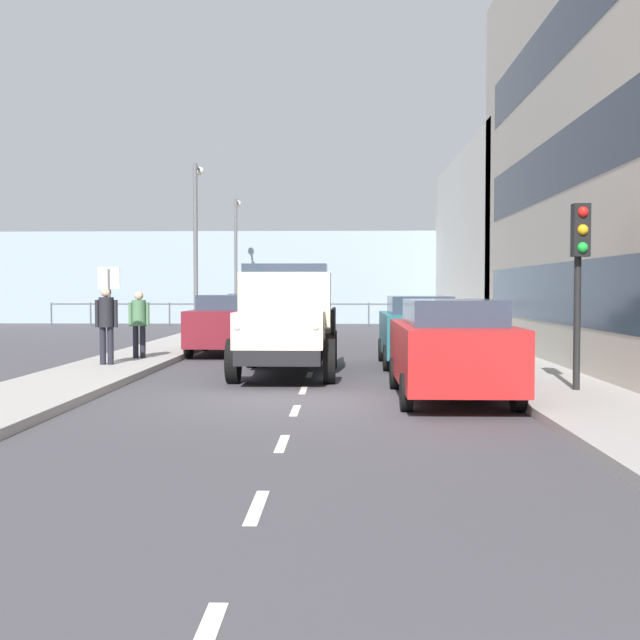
{
  "coord_description": "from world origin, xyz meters",
  "views": [
    {
      "loc": [
        -0.75,
        13.46,
        1.91
      ],
      "look_at": [
        -0.04,
        -10.19,
        0.96
      ],
      "focal_mm": 44.49,
      "sensor_mm": 36.0,
      "label": 1
    }
  ],
  "objects_px": {
    "car_maroon_oppositeside_0": "(228,323)",
    "lamp_post_far": "(236,249)",
    "lamp_post_promenade": "(196,234)",
    "street_sign": "(109,298)",
    "pedestrian_couple_b": "(139,319)",
    "car_red_kerbside_near": "(451,347)",
    "car_white_oppositeside_1": "(253,316)",
    "truck_vintage_cream": "(286,322)",
    "pedestrian_couple_a": "(106,319)",
    "car_teal_kerbside_1": "(418,330)",
    "traffic_light_near": "(580,255)"
  },
  "relations": [
    {
      "from": "car_maroon_oppositeside_0",
      "to": "lamp_post_far",
      "type": "relative_size",
      "value": 0.67
    },
    {
      "from": "lamp_post_promenade",
      "to": "street_sign",
      "type": "xyz_separation_m",
      "value": [
        -0.0,
        10.87,
        -2.23
      ]
    },
    {
      "from": "lamp_post_promenade",
      "to": "pedestrian_couple_b",
      "type": "bearing_deg",
      "value": 91.49
    },
    {
      "from": "car_red_kerbside_near",
      "to": "street_sign",
      "type": "relative_size",
      "value": 1.98
    },
    {
      "from": "car_white_oppositeside_1",
      "to": "street_sign",
      "type": "distance_m",
      "value": 11.33
    },
    {
      "from": "lamp_post_promenade",
      "to": "truck_vintage_cream",
      "type": "bearing_deg",
      "value": 109.34
    },
    {
      "from": "car_maroon_oppositeside_0",
      "to": "pedestrian_couple_a",
      "type": "bearing_deg",
      "value": 65.6
    },
    {
      "from": "car_white_oppositeside_1",
      "to": "car_teal_kerbside_1",
      "type": "bearing_deg",
      "value": 118.15
    },
    {
      "from": "truck_vintage_cream",
      "to": "traffic_light_near",
      "type": "bearing_deg",
      "value": 147.3
    },
    {
      "from": "truck_vintage_cream",
      "to": "pedestrian_couple_a",
      "type": "height_order",
      "value": "truck_vintage_cream"
    },
    {
      "from": "lamp_post_far",
      "to": "car_teal_kerbside_1",
      "type": "bearing_deg",
      "value": 109.93
    },
    {
      "from": "car_white_oppositeside_1",
      "to": "lamp_post_far",
      "type": "relative_size",
      "value": 0.74
    },
    {
      "from": "car_white_oppositeside_1",
      "to": "traffic_light_near",
      "type": "xyz_separation_m",
      "value": [
        -7.38,
        15.44,
        1.58
      ]
    },
    {
      "from": "truck_vintage_cream",
      "to": "car_maroon_oppositeside_0",
      "type": "distance_m",
      "value": 6.03
    },
    {
      "from": "pedestrian_couple_b",
      "to": "traffic_light_near",
      "type": "relative_size",
      "value": 0.53
    },
    {
      "from": "car_red_kerbside_near",
      "to": "street_sign",
      "type": "xyz_separation_m",
      "value": [
        7.23,
        -4.43,
        0.79
      ]
    },
    {
      "from": "car_maroon_oppositeside_0",
      "to": "lamp_post_far",
      "type": "distance_m",
      "value": 16.89
    },
    {
      "from": "car_red_kerbside_near",
      "to": "pedestrian_couple_a",
      "type": "height_order",
      "value": "pedestrian_couple_a"
    },
    {
      "from": "car_red_kerbside_near",
      "to": "pedestrian_couple_b",
      "type": "distance_m",
      "value": 9.33
    },
    {
      "from": "traffic_light_near",
      "to": "lamp_post_far",
      "type": "bearing_deg",
      "value": -69.84
    },
    {
      "from": "truck_vintage_cream",
      "to": "car_maroon_oppositeside_0",
      "type": "bearing_deg",
      "value": -69.68
    },
    {
      "from": "car_red_kerbside_near",
      "to": "pedestrian_couple_a",
      "type": "distance_m",
      "value": 8.57
    },
    {
      "from": "truck_vintage_cream",
      "to": "traffic_light_near",
      "type": "relative_size",
      "value": 1.76
    },
    {
      "from": "traffic_light_near",
      "to": "car_red_kerbside_near",
      "type": "bearing_deg",
      "value": 2.76
    },
    {
      "from": "traffic_light_near",
      "to": "pedestrian_couple_b",
      "type": "bearing_deg",
      "value": -33.41
    },
    {
      "from": "street_sign",
      "to": "pedestrian_couple_b",
      "type": "bearing_deg",
      "value": -97.69
    },
    {
      "from": "truck_vintage_cream",
      "to": "traffic_light_near",
      "type": "height_order",
      "value": "traffic_light_near"
    },
    {
      "from": "lamp_post_promenade",
      "to": "lamp_post_far",
      "type": "xyz_separation_m",
      "value": [
        -0.05,
        -10.35,
        -0.06
      ]
    },
    {
      "from": "lamp_post_far",
      "to": "pedestrian_couple_a",
      "type": "bearing_deg",
      "value": 89.65
    },
    {
      "from": "car_teal_kerbside_1",
      "to": "lamp_post_far",
      "type": "bearing_deg",
      "value": -70.07
    },
    {
      "from": "pedestrian_couple_b",
      "to": "street_sign",
      "type": "relative_size",
      "value": 0.75
    },
    {
      "from": "car_red_kerbside_near",
      "to": "lamp_post_far",
      "type": "distance_m",
      "value": 26.81
    },
    {
      "from": "truck_vintage_cream",
      "to": "pedestrian_couple_b",
      "type": "height_order",
      "value": "truck_vintage_cream"
    },
    {
      "from": "car_red_kerbside_near",
      "to": "pedestrian_couple_b",
      "type": "height_order",
      "value": "pedestrian_couple_b"
    },
    {
      "from": "street_sign",
      "to": "lamp_post_promenade",
      "type": "bearing_deg",
      "value": -89.98
    },
    {
      "from": "truck_vintage_cream",
      "to": "pedestrian_couple_b",
      "type": "relative_size",
      "value": 3.35
    },
    {
      "from": "car_maroon_oppositeside_0",
      "to": "pedestrian_couple_b",
      "type": "height_order",
      "value": "pedestrian_couple_b"
    },
    {
      "from": "truck_vintage_cream",
      "to": "car_white_oppositeside_1",
      "type": "xyz_separation_m",
      "value": [
        2.09,
        -12.05,
        -0.28
      ]
    },
    {
      "from": "truck_vintage_cream",
      "to": "pedestrian_couple_a",
      "type": "distance_m",
      "value": 4.33
    },
    {
      "from": "pedestrian_couple_b",
      "to": "street_sign",
      "type": "height_order",
      "value": "street_sign"
    },
    {
      "from": "car_maroon_oppositeside_0",
      "to": "traffic_light_near",
      "type": "bearing_deg",
      "value": 129.21
    },
    {
      "from": "truck_vintage_cream",
      "to": "pedestrian_couple_b",
      "type": "distance_m",
      "value": 4.73
    },
    {
      "from": "car_white_oppositeside_1",
      "to": "traffic_light_near",
      "type": "relative_size",
      "value": 1.42
    },
    {
      "from": "lamp_post_far",
      "to": "street_sign",
      "type": "height_order",
      "value": "lamp_post_far"
    },
    {
      "from": "car_red_kerbside_near",
      "to": "lamp_post_promenade",
      "type": "bearing_deg",
      "value": -64.71
    },
    {
      "from": "car_maroon_oppositeside_0",
      "to": "car_red_kerbside_near",
      "type": "bearing_deg",
      "value": 119.5
    },
    {
      "from": "car_red_kerbside_near",
      "to": "car_white_oppositeside_1",
      "type": "relative_size",
      "value": 0.98
    },
    {
      "from": "car_teal_kerbside_1",
      "to": "car_maroon_oppositeside_0",
      "type": "height_order",
      "value": "same"
    },
    {
      "from": "pedestrian_couple_b",
      "to": "street_sign",
      "type": "distance_m",
      "value": 1.83
    },
    {
      "from": "car_maroon_oppositeside_0",
      "to": "lamp_post_far",
      "type": "height_order",
      "value": "lamp_post_far"
    }
  ]
}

